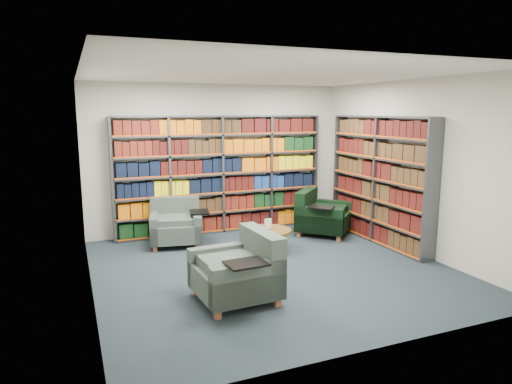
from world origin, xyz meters
name	(u,v)px	position (x,y,z in m)	size (l,w,h in m)	color
room_shell	(272,175)	(0.00, 0.00, 1.40)	(5.02, 5.02, 2.82)	#1A242B
bookshelf_back	(221,175)	(0.00, 2.34, 1.10)	(4.00, 0.28, 2.20)	#47494F
bookshelf_right	(379,180)	(2.34, 0.60, 1.10)	(0.28, 2.50, 2.20)	#47494F
chair_teal_left	(176,226)	(-1.01, 1.84, 0.32)	(1.10, 1.01, 0.78)	#0E313E
chair_green_right	(319,216)	(1.64, 1.44, 0.33)	(1.28, 1.28, 0.82)	black
chair_teal_front	(242,273)	(-0.79, -0.88, 0.34)	(0.98, 1.12, 0.84)	#0E313E
coffee_table	(268,234)	(0.30, 0.81, 0.29)	(0.77, 0.77, 0.54)	brown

